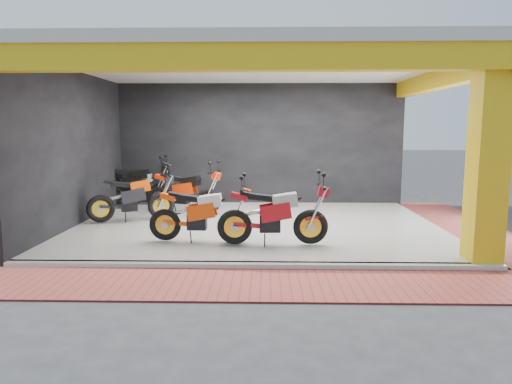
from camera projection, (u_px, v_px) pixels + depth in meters
ground at (254, 252)px, 8.33m from camera, size 80.00×80.00×0.00m
showroom_floor at (257, 226)px, 10.31m from camera, size 8.00×6.00×0.10m
showroom_ceiling at (257, 65)px, 9.82m from camera, size 8.40×6.40×0.20m
back_wall at (259, 145)px, 13.14m from camera, size 8.20×0.20×3.50m
left_wall at (73, 150)px, 10.17m from camera, size 0.20×6.20×3.50m
corner_column at (488, 159)px, 7.26m from camera, size 0.50×0.50×3.50m
header_beam_front at (252, 58)px, 6.89m from camera, size 8.40×0.30×0.40m
header_beam_right at (443, 78)px, 9.77m from camera, size 0.30×6.40×0.40m
floor_kerb at (253, 266)px, 7.32m from camera, size 8.00×0.20×0.10m
paver_front at (251, 284)px, 6.55m from camera, size 9.00×1.40×0.03m
paver_right at (471, 228)px, 10.20m from camera, size 1.40×7.00×0.03m
moto_hero at (234, 210)px, 8.53m from camera, size 2.06×0.82×1.24m
moto_row_a at (311, 210)px, 8.32m from camera, size 2.18×0.86×1.32m
moto_row_b at (208, 189)px, 11.29m from camera, size 2.26×1.33×1.30m
moto_row_c at (161, 193)px, 10.70m from camera, size 2.22×1.44×1.27m
moto_row_d at (158, 181)px, 12.75m from camera, size 2.22×0.84×1.35m
moto_row_e at (160, 184)px, 12.76m from camera, size 1.94×0.73×1.18m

